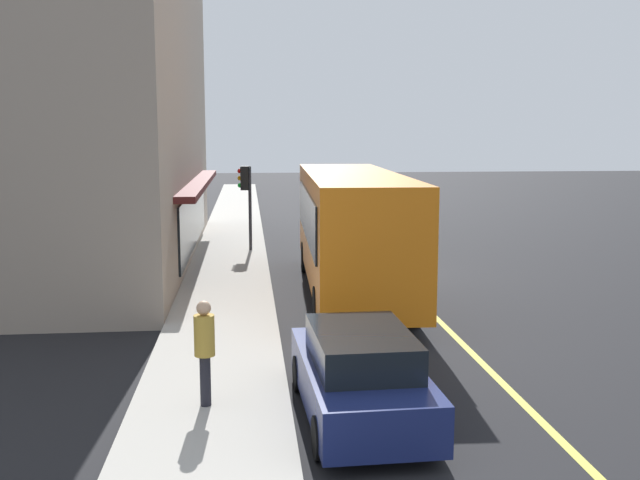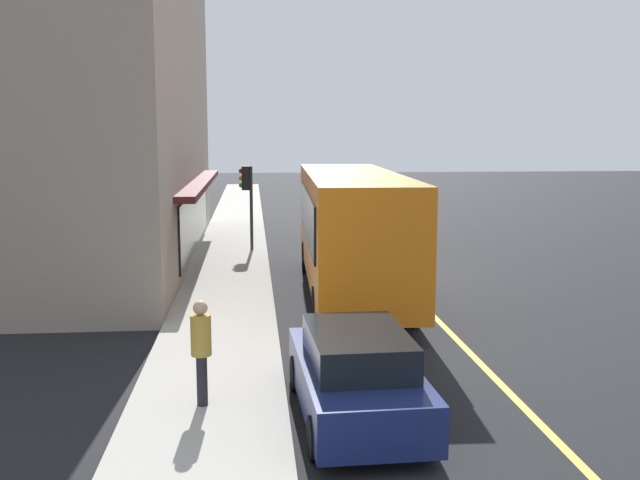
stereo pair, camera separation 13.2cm
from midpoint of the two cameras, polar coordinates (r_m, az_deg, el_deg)
ground at (r=24.20m, az=5.80°, el=-2.66°), size 120.00×120.00×0.00m
sidewalk at (r=23.76m, az=-6.98°, el=-2.71°), size 80.00×2.68×0.15m
lane_centre_stripe at (r=24.20m, az=5.80°, el=-2.65°), size 36.00×0.16×0.01m
storefront_building at (r=27.89m, az=-20.03°, el=14.77°), size 19.62×10.03×15.92m
bus at (r=20.83m, az=2.62°, el=1.10°), size 11.21×2.90×3.50m
traffic_light at (r=27.91m, az=-5.58°, el=4.07°), size 0.30×0.52×3.20m
car_navy at (r=12.05m, az=3.15°, el=-10.48°), size 4.36×1.98×1.52m
pedestrian_at_corner at (r=12.26m, az=-8.94°, el=-7.90°), size 0.34×0.34×1.77m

